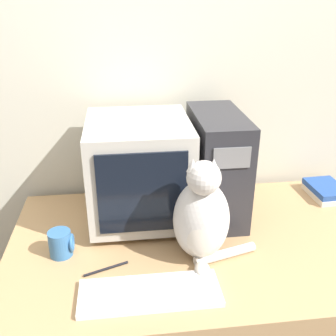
{
  "coord_description": "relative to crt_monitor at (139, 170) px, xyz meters",
  "views": [
    {
      "loc": [
        -0.3,
        -0.79,
        1.61
      ],
      "look_at": [
        -0.14,
        0.48,
        1.01
      ],
      "focal_mm": 42.0,
      "sensor_mm": 36.0,
      "label": 1
    }
  ],
  "objects": [
    {
      "name": "pen",
      "position": [
        -0.14,
        -0.33,
        -0.21
      ],
      "size": [
        0.15,
        0.06,
        0.01
      ],
      "color": "black",
      "rests_on": "desk"
    },
    {
      "name": "crt_monitor",
      "position": [
        0.0,
        0.0,
        0.0
      ],
      "size": [
        0.4,
        0.43,
        0.42
      ],
      "color": "#BCB7AD",
      "rests_on": "desk"
    },
    {
      "name": "computer_tower",
      "position": [
        0.32,
        0.0,
        0.0
      ],
      "size": [
        0.19,
        0.41,
        0.43
      ],
      "color": "#28282D",
      "rests_on": "desk"
    },
    {
      "name": "cat",
      "position": [
        0.2,
        -0.3,
        -0.05
      ],
      "size": [
        0.31,
        0.25,
        0.39
      ],
      "rotation": [
        0.0,
        0.0,
        -0.12
      ],
      "color": "silver",
      "rests_on": "desk"
    },
    {
      "name": "desk",
      "position": [
        0.24,
        -0.2,
        -0.58
      ],
      "size": [
        1.49,
        0.86,
        0.73
      ],
      "color": "tan",
      "rests_on": "ground_plane"
    },
    {
      "name": "wall_back",
      "position": [
        0.24,
        0.3,
        0.3
      ],
      "size": [
        7.0,
        0.05,
        2.5
      ],
      "color": "beige",
      "rests_on": "ground_plane"
    },
    {
      "name": "book_stack",
      "position": [
        0.86,
        0.07,
        -0.19
      ],
      "size": [
        0.15,
        0.2,
        0.05
      ],
      "color": "beige",
      "rests_on": "desk"
    },
    {
      "name": "mug",
      "position": [
        -0.3,
        -0.23,
        -0.17
      ],
      "size": [
        0.09,
        0.08,
        0.1
      ],
      "color": "#33669E",
      "rests_on": "desk"
    },
    {
      "name": "keyboard",
      "position": [
        0.0,
        -0.47,
        -0.21
      ],
      "size": [
        0.44,
        0.16,
        0.02
      ],
      "color": "silver",
      "rests_on": "desk"
    }
  ]
}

